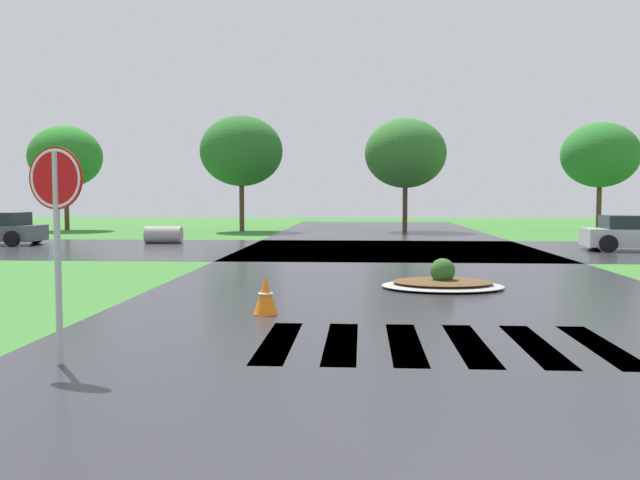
# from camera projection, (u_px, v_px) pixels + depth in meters

# --- Properties ---
(asphalt_roadway) EXTENTS (11.49, 80.00, 0.01)m
(asphalt_roadway) POSITION_uv_depth(u_px,v_px,m) (413.00, 297.00, 13.94)
(asphalt_roadway) COLOR #2B2B30
(asphalt_roadway) RESTS_ON ground
(asphalt_cross_road) EXTENTS (90.00, 10.34, 0.01)m
(asphalt_cross_road) POSITION_uv_depth(u_px,v_px,m) (390.00, 249.00, 26.12)
(asphalt_cross_road) COLOR #2B2B30
(asphalt_cross_road) RESTS_ON ground
(crosswalk_stripes) EXTENTS (4.95, 2.81, 0.01)m
(crosswalk_stripes) POSITION_uv_depth(u_px,v_px,m) (437.00, 344.00, 9.53)
(crosswalk_stripes) COLOR white
(crosswalk_stripes) RESTS_ON ground
(stop_sign) EXTENTS (0.75, 0.21, 2.68)m
(stop_sign) POSITION_uv_depth(u_px,v_px,m) (56.00, 203.00, 8.24)
(stop_sign) COLOR #B2B5BA
(stop_sign) RESTS_ON ground
(median_island) EXTENTS (2.74, 2.09, 0.68)m
(median_island) POSITION_uv_depth(u_px,v_px,m) (443.00, 282.00, 15.22)
(median_island) COLOR #9E9B93
(median_island) RESTS_ON ground
(car_silver_hatch) EXTENTS (4.06, 2.29, 1.34)m
(car_silver_hatch) POSITION_uv_depth(u_px,v_px,m) (637.00, 234.00, 25.55)
(car_silver_hatch) COLOR #B7B7BF
(car_silver_hatch) RESTS_ON ground
(drainage_pipe_stack) EXTENTS (1.60, 0.80, 0.74)m
(drainage_pipe_stack) POSITION_uv_depth(u_px,v_px,m) (164.00, 235.00, 29.54)
(drainage_pipe_stack) COLOR #9E9B93
(drainage_pipe_stack) RESTS_ON ground
(traffic_cone) EXTENTS (0.43, 0.43, 0.67)m
(traffic_cone) POSITION_uv_depth(u_px,v_px,m) (266.00, 296.00, 11.88)
(traffic_cone) COLOR orange
(traffic_cone) RESTS_ON ground
(background_treeline) EXTENTS (35.55, 5.20, 6.68)m
(background_treeline) POSITION_uv_depth(u_px,v_px,m) (325.00, 154.00, 39.25)
(background_treeline) COLOR #4C3823
(background_treeline) RESTS_ON ground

